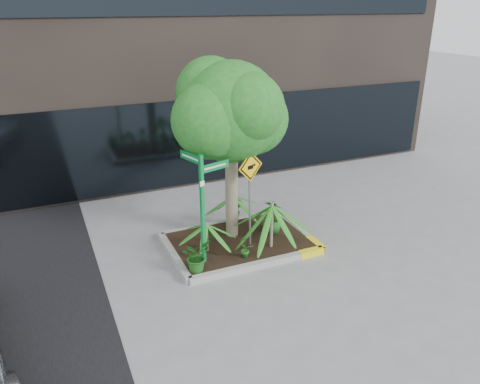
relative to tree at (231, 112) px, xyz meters
name	(u,v)px	position (x,y,z in m)	size (l,w,h in m)	color
ground	(237,253)	(-0.15, -0.65, -3.13)	(80.00, 80.00, 0.00)	gray
planter	(241,242)	(0.08, -0.38, -3.03)	(3.35, 2.36, 0.15)	#9E9E99
tree	(231,112)	(0.00, 0.00, 0.00)	(2.86, 2.54, 4.29)	gray
palm_front	(272,206)	(0.59, -0.93, -1.97)	(1.23, 1.23, 1.36)	gray
palm_left	(207,225)	(-0.82, -0.53, -2.33)	(0.79, 0.79, 0.88)	gray
palm_back	(234,196)	(0.27, 0.48, -2.23)	(0.91, 0.91, 1.01)	gray
shrub_a	(196,256)	(-1.30, -1.20, -2.66)	(0.59, 0.59, 0.66)	#1A5418
shrub_b	(273,216)	(0.97, -0.29, -2.57)	(0.47, 0.47, 0.83)	#206B23
shrub_c	(245,245)	(-0.15, -1.14, -2.69)	(0.32, 0.32, 0.60)	#205F1D
shrub_d	(235,210)	(0.30, 0.50, -2.62)	(0.40, 0.40, 0.73)	#1A5A1E
street_sign_post	(203,199)	(-1.01, -0.89, -1.55)	(0.90, 0.74, 2.56)	#0C8739
cattle_sign	(250,183)	(0.19, -0.63, -1.47)	(0.66, 0.23, 2.25)	slate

